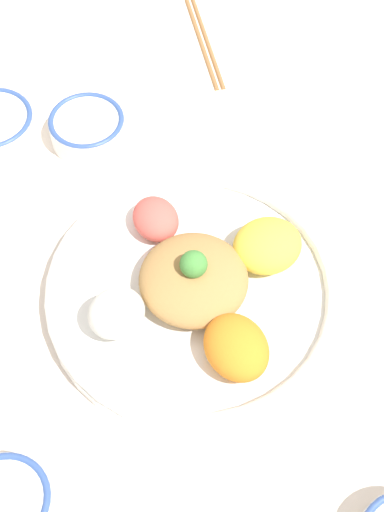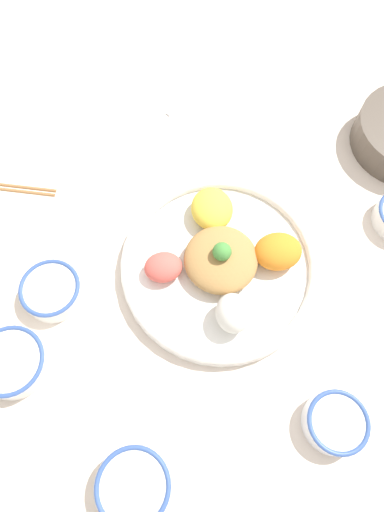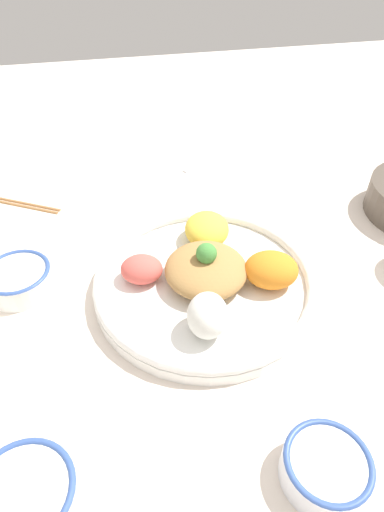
{
  "view_description": "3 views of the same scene",
  "coord_description": "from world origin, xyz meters",
  "px_view_note": "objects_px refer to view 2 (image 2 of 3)",
  "views": [
    {
      "loc": [
        0.34,
        -0.3,
        0.76
      ],
      "look_at": [
        -0.01,
        0.02,
        0.02
      ],
      "focal_mm": 50.0,
      "sensor_mm": 36.0,
      "label": 1
    },
    {
      "loc": [
        -0.13,
        -0.25,
        0.72
      ],
      "look_at": [
        -0.03,
        0.0,
        0.07
      ],
      "focal_mm": 30.0,
      "sensor_mm": 36.0,
      "label": 2
    },
    {
      "loc": [
        -0.1,
        -0.47,
        0.5
      ],
      "look_at": [
        0.0,
        0.01,
        0.06
      ],
      "focal_mm": 30.0,
      "sensor_mm": 36.0,
      "label": 3
    }
  ],
  "objects_px": {
    "sauce_bowl_red": "(12,362)",
    "rice_bowl_plain": "(134,486)",
    "chopsticks_pair_near": "(3,186)",
    "serving_spoon_main": "(194,93)",
    "salad_platter": "(221,263)",
    "sauce_bowl_far": "(52,291)",
    "rice_bowl_blue": "(336,422)"
  },
  "relations": [
    {
      "from": "sauce_bowl_red",
      "to": "rice_bowl_plain",
      "type": "distance_m",
      "value": 0.27
    },
    {
      "from": "chopsticks_pair_near",
      "to": "serving_spoon_main",
      "type": "height_order",
      "value": "chopsticks_pair_near"
    },
    {
      "from": "salad_platter",
      "to": "rice_bowl_plain",
      "type": "height_order",
      "value": "salad_platter"
    },
    {
      "from": "sauce_bowl_red",
      "to": "rice_bowl_plain",
      "type": "bearing_deg",
      "value": -62.37
    },
    {
      "from": "rice_bowl_plain",
      "to": "chopsticks_pair_near",
      "type": "relative_size",
      "value": 0.57
    },
    {
      "from": "rice_bowl_plain",
      "to": "serving_spoon_main",
      "type": "relative_size",
      "value": 0.88
    },
    {
      "from": "rice_bowl_blue",
      "to": "chopsticks_pair_near",
      "type": "distance_m",
      "value": 0.74
    },
    {
      "from": "salad_platter",
      "to": "sauce_bowl_red",
      "type": "bearing_deg",
      "value": -175.25
    },
    {
      "from": "rice_bowl_plain",
      "to": "rice_bowl_blue",
      "type": "bearing_deg",
      "value": -6.35
    },
    {
      "from": "rice_bowl_plain",
      "to": "sauce_bowl_far",
      "type": "bearing_deg",
      "value": 96.0
    },
    {
      "from": "rice_bowl_plain",
      "to": "salad_platter",
      "type": "bearing_deg",
      "value": 46.72
    },
    {
      "from": "sauce_bowl_red",
      "to": "serving_spoon_main",
      "type": "xyz_separation_m",
      "value": [
        0.49,
        0.43,
        -0.02
      ]
    },
    {
      "from": "chopsticks_pair_near",
      "to": "rice_bowl_plain",
      "type": "bearing_deg",
      "value": 126.57
    },
    {
      "from": "salad_platter",
      "to": "rice_bowl_plain",
      "type": "distance_m",
      "value": 0.37
    },
    {
      "from": "chopsticks_pair_near",
      "to": "serving_spoon_main",
      "type": "xyz_separation_m",
      "value": [
        0.44,
        0.08,
        -0.0
      ]
    },
    {
      "from": "salad_platter",
      "to": "sauce_bowl_far",
      "type": "height_order",
      "value": "salad_platter"
    },
    {
      "from": "chopsticks_pair_near",
      "to": "serving_spoon_main",
      "type": "relative_size",
      "value": 1.54
    },
    {
      "from": "sauce_bowl_red",
      "to": "salad_platter",
      "type": "bearing_deg",
      "value": 4.75
    },
    {
      "from": "serving_spoon_main",
      "to": "chopsticks_pair_near",
      "type": "bearing_deg",
      "value": -13.42
    },
    {
      "from": "salad_platter",
      "to": "serving_spoon_main",
      "type": "height_order",
      "value": "salad_platter"
    },
    {
      "from": "salad_platter",
      "to": "chopsticks_pair_near",
      "type": "relative_size",
      "value": 1.83
    },
    {
      "from": "rice_bowl_blue",
      "to": "rice_bowl_plain",
      "type": "xyz_separation_m",
      "value": [
        -0.31,
        0.03,
        0.0
      ]
    },
    {
      "from": "salad_platter",
      "to": "chopsticks_pair_near",
      "type": "xyz_separation_m",
      "value": [
        -0.33,
        0.32,
        -0.02
      ]
    },
    {
      "from": "salad_platter",
      "to": "rice_bowl_blue",
      "type": "height_order",
      "value": "salad_platter"
    },
    {
      "from": "sauce_bowl_red",
      "to": "sauce_bowl_far",
      "type": "distance_m",
      "value": 0.13
    },
    {
      "from": "rice_bowl_plain",
      "to": "sauce_bowl_far",
      "type": "relative_size",
      "value": 1.05
    },
    {
      "from": "sauce_bowl_red",
      "to": "rice_bowl_plain",
      "type": "relative_size",
      "value": 1.04
    },
    {
      "from": "salad_platter",
      "to": "serving_spoon_main",
      "type": "xyz_separation_m",
      "value": [
        0.11,
        0.4,
        -0.02
      ]
    },
    {
      "from": "rice_bowl_plain",
      "to": "serving_spoon_main",
      "type": "xyz_separation_m",
      "value": [
        0.37,
        0.67,
        -0.02
      ]
    },
    {
      "from": "sauce_bowl_red",
      "to": "sauce_bowl_far",
      "type": "height_order",
      "value": "same"
    },
    {
      "from": "salad_platter",
      "to": "rice_bowl_plain",
      "type": "xyz_separation_m",
      "value": [
        -0.26,
        -0.27,
        0.0
      ]
    },
    {
      "from": "sauce_bowl_far",
      "to": "rice_bowl_blue",
      "type": "bearing_deg",
      "value": -46.72
    }
  ]
}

